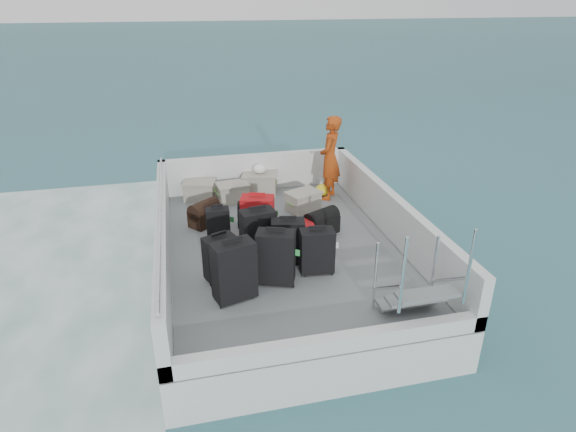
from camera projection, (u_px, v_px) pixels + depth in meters
name	position (u px, v px, depth m)	size (l,w,h in m)	color
ground	(283.00, 281.00, 7.55)	(160.00, 160.00, 0.00)	#184455
ferry_hull	(283.00, 264.00, 7.43)	(3.60, 5.00, 0.60)	silver
deck	(283.00, 247.00, 7.30)	(3.30, 4.70, 0.02)	slate
deck_fittings	(311.00, 231.00, 6.92)	(3.60, 5.00, 0.90)	silver
suitcase_0	(234.00, 271.00, 5.88)	(0.51, 0.29, 0.78)	black
suitcase_1	(220.00, 258.00, 6.33)	(0.42, 0.24, 0.62)	black
suitcase_2	(218.00, 224.00, 7.38)	(0.35, 0.21, 0.52)	black
suitcase_3	(276.00, 258.00, 6.22)	(0.49, 0.28, 0.74)	black
suitcase_4	(258.00, 233.00, 6.89)	(0.48, 0.29, 0.71)	black
suitcase_5	(258.00, 218.00, 7.41)	(0.49, 0.30, 0.68)	#B30D1B
suitcase_6	(317.00, 251.00, 6.49)	(0.46, 0.27, 0.63)	black
suitcase_7	(288.00, 242.00, 6.72)	(0.46, 0.27, 0.65)	black
suitcase_8	(287.00, 237.00, 7.22)	(0.54, 0.83, 0.33)	#B30D1B
duffel_0	(205.00, 216.00, 7.90)	(0.49, 0.30, 0.32)	black
duffel_1	(251.00, 216.00, 7.89)	(0.43, 0.30, 0.32)	black
duffel_2	(321.00, 225.00, 7.60)	(0.55, 0.30, 0.32)	black
crate_0	(200.00, 191.00, 8.88)	(0.54, 0.37, 0.33)	#9D9689
crate_1	(233.00, 193.00, 8.79)	(0.53, 0.37, 0.32)	#9D9689
crate_2	(260.00, 184.00, 9.17)	(0.61, 0.42, 0.37)	#9D9689
crate_3	(303.00, 202.00, 8.43)	(0.53, 0.37, 0.32)	#9D9689
yellow_bag	(323.00, 190.00, 9.08)	(0.28, 0.26, 0.22)	yellow
white_bag	(260.00, 170.00, 9.05)	(0.24, 0.24, 0.18)	white
passenger	(330.00, 158.00, 8.71)	(0.57, 0.37, 1.54)	#DE4F14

